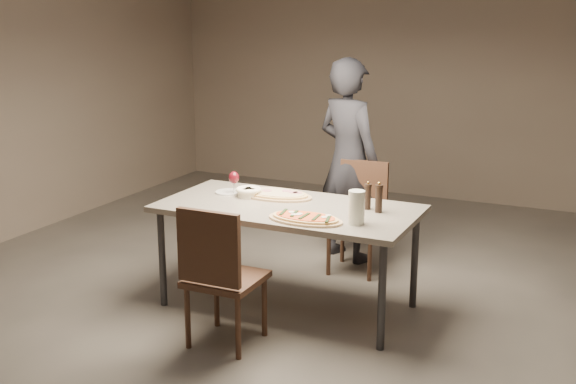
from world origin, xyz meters
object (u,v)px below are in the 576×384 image
at_px(dining_table, 288,214).
at_px(ham_pizza, 274,194).
at_px(diner, 348,160).
at_px(chair_near, 219,270).
at_px(pepper_mill_left, 379,198).
at_px(zucchini_pizza, 305,218).
at_px(chair_far, 360,210).
at_px(carafe, 357,207).
at_px(bread_basket, 249,191).

distance_m(dining_table, ham_pizza, 0.29).
bearing_deg(diner, chair_near, 109.17).
bearing_deg(pepper_mill_left, diner, 120.29).
height_order(zucchini_pizza, diner, diner).
bearing_deg(chair_near, chair_far, 79.64).
height_order(zucchini_pizza, ham_pizza, zucchini_pizza).
distance_m(dining_table, carafe, 0.64).
height_order(bread_basket, carafe, carafe).
distance_m(carafe, chair_far, 1.28).
xyz_separation_m(bread_basket, chair_far, (0.56, 0.86, -0.29)).
bearing_deg(pepper_mill_left, zucchini_pizza, -133.02).
xyz_separation_m(ham_pizza, bread_basket, (-0.16, -0.09, 0.02)).
xyz_separation_m(ham_pizza, pepper_mill_left, (0.83, -0.08, 0.08)).
bearing_deg(pepper_mill_left, dining_table, -169.73).
distance_m(zucchini_pizza, ham_pizza, 0.66).
relative_size(chair_far, diner, 0.52).
relative_size(dining_table, zucchini_pizza, 3.54).
xyz_separation_m(dining_table, ham_pizza, (-0.21, 0.20, 0.07)).
height_order(dining_table, bread_basket, bread_basket).
bearing_deg(chair_far, ham_pizza, 60.42).
xyz_separation_m(zucchini_pizza, chair_far, (-0.07, 1.24, -0.27)).
bearing_deg(chair_near, carafe, 39.21).
xyz_separation_m(pepper_mill_left, diner, (-0.62, 1.06, 0.00)).
xyz_separation_m(dining_table, chair_near, (-0.11, -0.78, -0.17)).
distance_m(zucchini_pizza, chair_far, 1.27).
distance_m(dining_table, zucchini_pizza, 0.39).
xyz_separation_m(chair_near, diner, (0.11, 1.95, 0.33)).
relative_size(dining_table, carafe, 8.23).
distance_m(bread_basket, carafe, 1.00).
bearing_deg(diner, carafe, 135.12).
bearing_deg(chair_near, pepper_mill_left, 49.92).
bearing_deg(carafe, chair_near, -140.08).
bearing_deg(chair_far, pepper_mill_left, 114.73).
bearing_deg(bread_basket, chair_near, -73.46).
relative_size(carafe, diner, 0.13).
relative_size(ham_pizza, pepper_mill_left, 2.77).
bearing_deg(ham_pizza, carafe, -17.50).
distance_m(pepper_mill_left, diner, 1.23).
distance_m(zucchini_pizza, chair_near, 0.66).
distance_m(dining_table, chair_near, 0.80).
height_order(zucchini_pizza, pepper_mill_left, pepper_mill_left).
height_order(ham_pizza, bread_basket, bread_basket).
bearing_deg(chair_near, ham_pizza, 95.08).
relative_size(bread_basket, chair_near, 0.20).
bearing_deg(ham_pizza, dining_table, -34.29).
distance_m(dining_table, bread_basket, 0.40).
bearing_deg(dining_table, carafe, -19.29).
distance_m(dining_table, chair_far, 1.00).
bearing_deg(diner, pepper_mill_left, 142.73).
height_order(zucchini_pizza, chair_near, chair_near).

